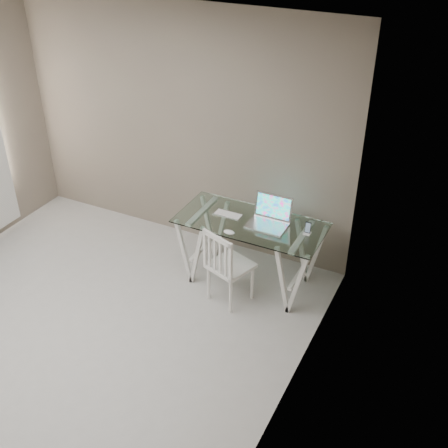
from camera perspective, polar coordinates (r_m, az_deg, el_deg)
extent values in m
plane|color=#A9A6A1|center=(5.50, -15.84, -12.11)|extent=(4.50, 4.50, 0.00)
cube|color=white|center=(4.18, -21.40, 15.77)|extent=(4.00, 4.50, 0.02)
cube|color=#73685B|center=(6.28, -4.35, 9.70)|extent=(4.00, 0.02, 2.70)
cube|color=#73685B|center=(3.75, 4.98, -7.33)|extent=(0.02, 4.50, 2.70)
cube|color=silver|center=(5.66, 2.71, 0.14)|extent=(1.50, 0.70, 0.01)
cube|color=silver|center=(6.06, -2.13, -1.68)|extent=(0.24, 0.62, 0.72)
cube|color=silver|center=(5.71, 7.68, -4.38)|extent=(0.24, 0.62, 0.72)
cube|color=white|center=(5.60, 0.67, -4.24)|extent=(0.49, 0.49, 0.04)
cylinder|color=white|center=(5.73, -1.57, -5.98)|extent=(0.03, 0.03, 0.40)
cylinder|color=white|center=(5.55, 0.67, -7.39)|extent=(0.03, 0.03, 0.40)
cylinder|color=white|center=(5.90, 0.64, -4.67)|extent=(0.03, 0.03, 0.40)
cylinder|color=white|center=(5.73, 2.88, -5.99)|extent=(0.03, 0.03, 0.40)
cube|color=white|center=(5.37, -0.67, -3.17)|extent=(0.37, 0.15, 0.43)
cube|color=#B4B4B9|center=(5.59, 4.38, -0.16)|extent=(0.39, 0.27, 0.02)
cube|color=#19D899|center=(5.65, 5.06, 1.79)|extent=(0.39, 0.06, 0.26)
cube|color=silver|center=(5.77, 0.42, 0.98)|extent=(0.30, 0.13, 0.01)
ellipsoid|color=white|center=(5.45, 0.53, -0.84)|extent=(0.11, 0.07, 0.04)
cube|color=white|center=(5.51, 8.44, -0.96)|extent=(0.07, 0.07, 0.02)
cube|color=black|center=(5.49, 8.53, -0.36)|extent=(0.06, 0.03, 0.11)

